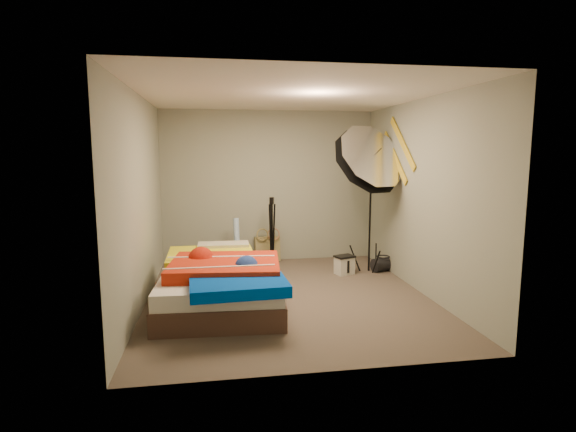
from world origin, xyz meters
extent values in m
plane|color=brown|center=(0.00, 0.00, 0.00)|extent=(4.00, 4.00, 0.00)
plane|color=silver|center=(0.00, 0.00, 2.50)|extent=(4.00, 4.00, 0.00)
plane|color=gray|center=(0.00, 2.00, 1.25)|extent=(3.50, 0.00, 3.50)
plane|color=gray|center=(0.00, -2.00, 1.25)|extent=(3.50, 0.00, 3.50)
plane|color=gray|center=(-1.75, 0.00, 1.25)|extent=(0.00, 4.00, 4.00)
plane|color=gray|center=(1.75, 0.00, 1.25)|extent=(0.00, 4.00, 4.00)
cube|color=tan|center=(-0.04, 1.90, 0.21)|extent=(0.43, 0.21, 0.43)
cylinder|color=#5393DF|center=(-0.56, 1.57, 0.39)|extent=(0.12, 0.24, 0.79)
cube|color=beige|center=(1.01, 0.92, 0.13)|extent=(0.31, 0.27, 0.26)
cylinder|color=black|center=(1.65, 0.99, 0.10)|extent=(0.39, 0.30, 0.21)
cube|color=gold|center=(1.73, 0.60, 1.95)|extent=(0.02, 0.91, 0.78)
cube|color=gold|center=(1.73, 0.85, 1.75)|extent=(0.02, 0.91, 0.78)
cube|color=#493028|center=(-0.83, -0.15, 0.13)|extent=(1.48, 2.04, 0.26)
cube|color=silver|center=(-0.83, -0.15, 0.34)|extent=(1.44, 2.00, 0.18)
cube|color=yellow|center=(-0.96, 0.30, 0.47)|extent=(1.10, 0.97, 0.14)
cube|color=red|center=(-0.79, -0.30, 0.49)|extent=(1.34, 1.17, 0.16)
cube|color=#0041C2|center=(-0.67, -0.90, 0.46)|extent=(1.03, 0.84, 0.12)
cube|color=#CB8E92|center=(-0.79, 0.69, 0.51)|extent=(0.69, 0.33, 0.14)
cylinder|color=black|center=(1.44, 1.04, 0.90)|extent=(0.03, 0.03, 1.79)
cube|color=black|center=(1.44, 1.04, 1.74)|extent=(0.08, 0.08, 0.11)
cone|color=silver|center=(1.30, 0.85, 1.68)|extent=(1.25, 1.08, 1.32)
cylinder|color=black|center=(-0.01, 1.54, 0.51)|extent=(0.05, 0.05, 1.01)
cube|color=black|center=(-0.01, 1.54, 1.07)|extent=(0.08, 0.08, 0.10)
camera|label=1|loc=(-0.88, -5.44, 1.83)|focal=28.00mm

